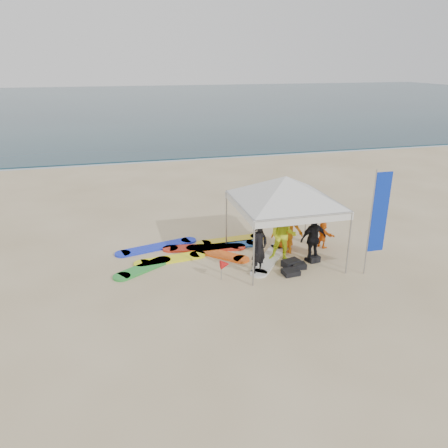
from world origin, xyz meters
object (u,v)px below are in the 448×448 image
Objects in this scene: marker_pennant at (225,264)px; person_orange_b at (285,226)px; person_black_b at (313,239)px; canopy_tent at (286,177)px; surfboard_spread at (204,252)px; person_yellow at (283,235)px; person_orange_a at (288,229)px; feather_flag at (379,214)px; person_black_a at (259,248)px; person_seated at (323,235)px.

person_orange_b is at bearing 34.13° from marker_pennant.
canopy_tent is (-0.88, 0.43, 2.02)m from person_black_b.
surfboard_spread is at bearing 95.72° from marker_pennant.
person_yellow reaches higher than person_orange_a.
person_orange_b is at bearing -5.27° from surfboard_spread.
canopy_tent is 2.98m from feather_flag.
canopy_tent reaches higher than person_black_a.
person_black_b reaches higher than person_seated.
surfboard_spread is (-4.72, 2.81, -1.92)m from feather_flag.
person_orange_a is 1.44m from person_seated.
person_orange_a is 2.05m from canopy_tent.
person_yellow is 0.99m from person_black_b.
person_orange_a is 2.96m from surfboard_spread.
person_yellow reaches higher than person_seated.
person_orange_a is (0.41, 0.58, -0.05)m from person_yellow.
person_orange_a reaches higher than person_black_b.
canopy_tent is 0.74× the size of surfboard_spread.
surfboard_spread is (-3.30, 1.56, -0.77)m from person_black_b.
marker_pennant is at bearing -134.34° from person_yellow.
canopy_tent is at bearing 143.79° from feather_flag.
canopy_tent reaches higher than person_yellow.
feather_flag is 0.57× the size of surfboard_spread.
person_black_a is 2.69× the size of marker_pennant.
feather_flag is at bearing -7.61° from person_yellow.
feather_flag is (1.96, -2.12, 1.10)m from person_orange_a.
person_yellow is 1.12m from person_orange_b.
person_orange_b is (0.49, 1.00, -0.10)m from person_yellow.
person_black_a reaches higher than person_orange_b.
feather_flag is (1.87, -2.55, 1.16)m from person_orange_b.
feather_flag reaches higher than person_black_a.
person_yellow is 1.93m from canopy_tent.
person_orange_b is 2.25m from canopy_tent.
person_orange_a reaches higher than surfboard_spread.
person_black_b is at bearing 90.32° from person_orange_b.
person_orange_b is 0.37× the size of canopy_tent.
person_black_b is 2.52× the size of marker_pennant.
person_yellow reaches higher than person_black_a.
person_orange_b is at bearing 13.22° from person_black_a.
canopy_tent is (0.06, 0.14, 1.93)m from person_yellow.
marker_pennant is (-3.09, -0.50, -0.31)m from person_black_b.
person_orange_b is 2.96m from surfboard_spread.
person_black_b is 3.15m from marker_pennant.
person_seated is at bearing -138.95° from person_black_b.
person_orange_a is 2.92m from marker_pennant.
person_seated is 0.29× the size of feather_flag.
person_black_a is 2.28m from person_orange_b.
person_yellow is at bearing 146.86° from feather_flag.
person_orange_b is (1.54, 1.69, -0.06)m from person_black_a.
person_yellow reaches higher than person_black_b.
surfboard_spread is at bearing 57.25° from person_seated.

